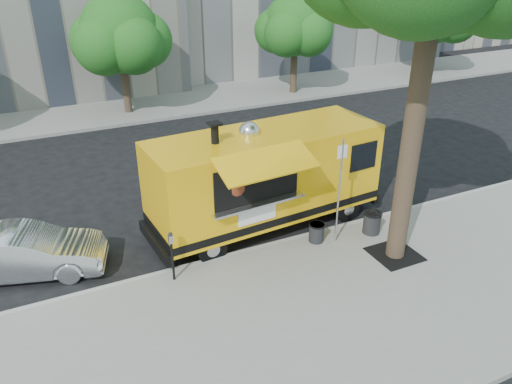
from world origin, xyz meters
TOP-DOWN VIEW (x-y plane):
  - ground at (0.00, 0.00)m, footprint 120.00×120.00m
  - sidewalk at (0.00, -4.00)m, footprint 60.00×6.00m
  - curb at (0.00, -0.93)m, footprint 60.00×0.14m
  - far_sidewalk at (0.00, 13.50)m, footprint 60.00×5.00m
  - tree_well at (2.60, -2.80)m, footprint 1.20×1.20m
  - far_tree_b at (-1.00, 12.70)m, footprint 3.60×3.60m
  - far_tree_c at (8.00, 12.40)m, footprint 3.24×3.24m
  - far_tree_d at (18.00, 12.60)m, footprint 3.78×3.78m
  - sign_post at (1.55, -1.55)m, footprint 0.28×0.06m
  - parking_meter at (-3.00, -1.35)m, footprint 0.11×0.11m
  - food_truck at (0.26, 0.25)m, footprint 7.08×3.60m
  - sedan at (-6.20, 0.66)m, footprint 4.08×2.37m
  - trash_bin_left at (1.07, -1.34)m, footprint 0.44×0.44m
  - trash_bin_right at (2.72, -1.61)m, footprint 0.53×0.53m

SIDE VIEW (x-z plane):
  - ground at x=0.00m, z-range 0.00..0.00m
  - sidewalk at x=0.00m, z-range 0.00..0.15m
  - curb at x=0.00m, z-range -0.01..0.15m
  - far_sidewalk at x=0.00m, z-range 0.00..0.15m
  - tree_well at x=2.60m, z-range 0.14..0.17m
  - trash_bin_left at x=1.07m, z-range 0.17..0.70m
  - trash_bin_right at x=2.72m, z-range 0.17..0.81m
  - sedan at x=-6.20m, z-range 0.00..1.27m
  - parking_meter at x=-3.00m, z-range 0.31..1.65m
  - food_truck at x=0.26m, z-range -0.10..3.32m
  - sign_post at x=1.55m, z-range 0.35..3.35m
  - far_tree_c at x=8.00m, z-range 1.11..6.32m
  - far_tree_b at x=-1.00m, z-range 1.08..6.58m
  - far_tree_d at x=18.00m, z-range 1.07..6.71m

